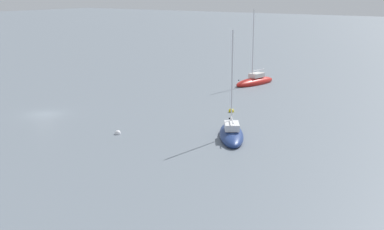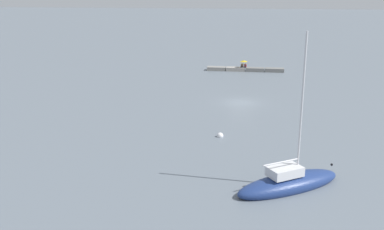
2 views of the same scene
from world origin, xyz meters
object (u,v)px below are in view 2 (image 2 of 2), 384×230
at_px(umbrella_open_yellow, 244,61).
at_px(sailboat_navy_far, 289,183).
at_px(person_seated_brown_right, 242,66).
at_px(person_seated_maroon_left, 245,66).
at_px(mooring_buoy_far, 220,136).

xyz_separation_m(umbrella_open_yellow, sailboat_navy_far, (-4.38, 45.34, -1.32)).
bearing_deg(person_seated_brown_right, umbrella_open_yellow, 174.16).
relative_size(person_seated_maroon_left, mooring_buoy_far, 1.18).
distance_m(person_seated_maroon_left, sailboat_navy_far, 45.57).
distance_m(person_seated_brown_right, umbrella_open_yellow, 0.91).
distance_m(person_seated_maroon_left, mooring_buoy_far, 34.90).
relative_size(umbrella_open_yellow, mooring_buoy_far, 2.06).
relative_size(umbrella_open_yellow, sailboat_navy_far, 0.11).
xyz_separation_m(person_seated_brown_right, sailboat_navy_far, (-4.67, 45.42, -0.46)).
bearing_deg(person_seated_maroon_left, umbrella_open_yellow, 16.57).
distance_m(umbrella_open_yellow, mooring_buoy_far, 34.89).
height_order(person_seated_maroon_left, umbrella_open_yellow, umbrella_open_yellow).
bearing_deg(mooring_buoy_far, sailboat_navy_far, 118.26).
bearing_deg(person_seated_brown_right, person_seated_maroon_left, -175.31).
relative_size(person_seated_maroon_left, umbrella_open_yellow, 0.57).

